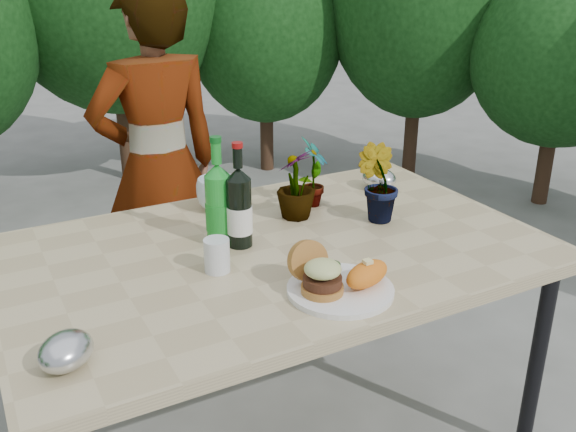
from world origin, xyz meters
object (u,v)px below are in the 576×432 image
dinner_plate (340,290)px  person (158,167)px  patio_table (276,264)px  wine_bottle (239,209)px

dinner_plate → person: (-0.10, 1.23, -0.01)m
person → patio_table: bearing=92.1°
dinner_plate → wine_bottle: bearing=106.0°
patio_table → person: person is taller
patio_table → person: size_ratio=1.07×
dinner_plate → person: size_ratio=0.19×
dinner_plate → wine_bottle: (-0.11, 0.39, 0.11)m
patio_table → dinner_plate: bearing=-85.9°
wine_bottle → patio_table: bearing=-12.0°
person → dinner_plate: bearing=91.9°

